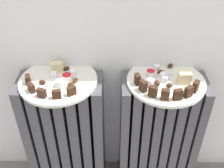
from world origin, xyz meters
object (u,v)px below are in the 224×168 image
(fork, at_px, (170,77))
(radiator_right, at_px, (158,137))
(plate_left, at_px, (58,81))
(jam_bowl_left, at_px, (67,77))
(radiator_left, at_px, (67,137))
(jam_bowl_right, at_px, (151,73))
(plate_right, at_px, (166,81))

(fork, bearing_deg, radiator_right, -136.90)
(plate_left, xyz_separation_m, jam_bowl_left, (0.03, 0.01, 0.02))
(radiator_left, bearing_deg, fork, 2.08)
(jam_bowl_right, bearing_deg, jam_bowl_left, -176.27)
(radiator_right, height_order, plate_right, plate_right)
(radiator_left, relative_size, radiator_right, 1.00)
(radiator_right, bearing_deg, fork, 43.10)
(plate_right, height_order, fork, fork)
(radiator_left, distance_m, jam_bowl_left, 0.34)
(plate_right, height_order, jam_bowl_left, jam_bowl_left)
(plate_right, bearing_deg, fork, 43.10)
(plate_left, bearing_deg, plate_right, 0.00)
(jam_bowl_right, bearing_deg, radiator_right, -25.19)
(radiator_left, height_order, jam_bowl_right, jam_bowl_right)
(jam_bowl_right, bearing_deg, plate_left, -175.69)
(plate_left, xyz_separation_m, plate_right, (0.42, 0.00, 0.00))
(jam_bowl_left, bearing_deg, plate_right, -0.88)
(radiator_right, bearing_deg, plate_right, 180.00)
(radiator_left, height_order, plate_left, plate_left)
(plate_right, xyz_separation_m, jam_bowl_right, (-0.06, 0.03, 0.02))
(fork, bearing_deg, plate_left, -177.92)
(plate_left, height_order, jam_bowl_right, jam_bowl_right)
(plate_left, bearing_deg, jam_bowl_right, 4.31)
(radiator_left, bearing_deg, jam_bowl_right, 4.31)
(jam_bowl_right, relative_size, fork, 0.43)
(jam_bowl_left, xyz_separation_m, jam_bowl_right, (0.32, 0.02, 0.00))
(jam_bowl_left, relative_size, jam_bowl_right, 1.12)
(jam_bowl_left, relative_size, fork, 0.48)
(radiator_left, bearing_deg, radiator_right, 0.00)
(plate_left, distance_m, plate_right, 0.42)
(plate_right, bearing_deg, jam_bowl_right, 154.81)
(plate_right, xyz_separation_m, jam_bowl_left, (-0.38, 0.01, 0.02))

